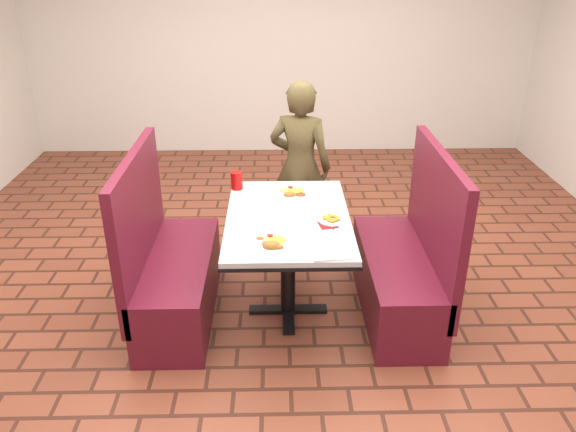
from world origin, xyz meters
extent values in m
plane|color=brown|center=(0.00, 0.00, 0.00)|extent=(7.00, 7.00, 0.00)
cube|color=white|center=(0.00, 3.50, 1.40)|extent=(6.00, 0.04, 2.80)
cube|color=silver|center=(0.00, 0.00, 0.73)|extent=(0.80, 1.20, 0.03)
cube|color=black|center=(0.00, 0.00, 0.70)|extent=(0.81, 1.21, 0.02)
cylinder|color=black|center=(0.00, 0.00, 0.36)|extent=(0.10, 0.10, 0.69)
cube|color=black|center=(0.00, 0.00, 0.01)|extent=(0.55, 0.08, 0.03)
cube|color=black|center=(0.00, 0.00, 0.01)|extent=(0.08, 0.55, 0.03)
cube|color=maroon|center=(-0.75, 0.00, 0.23)|extent=(0.45, 1.20, 0.45)
cube|color=maroon|center=(-0.97, 0.00, 0.70)|extent=(0.06, 1.20, 0.95)
cube|color=maroon|center=(0.75, 0.00, 0.23)|extent=(0.45, 1.20, 0.45)
cube|color=maroon|center=(0.97, 0.00, 0.70)|extent=(0.06, 1.20, 0.95)
imported|color=brown|center=(0.12, 1.03, 0.71)|extent=(0.59, 0.48, 1.41)
cylinder|color=white|center=(-0.10, -0.39, 0.76)|extent=(0.24, 0.24, 0.01)
ellipsoid|color=yellow|center=(-0.07, -0.36, 0.79)|extent=(0.10, 0.10, 0.04)
ellipsoid|color=#78B448|center=(-0.14, -0.35, 0.78)|extent=(0.10, 0.08, 0.03)
cylinder|color=red|center=(-0.11, -0.33, 0.78)|extent=(0.04, 0.04, 0.01)
ellipsoid|color=#915E25|center=(-0.11, -0.44, 0.79)|extent=(0.10, 0.08, 0.06)
ellipsoid|color=#915E25|center=(-0.06, -0.45, 0.78)|extent=(0.06, 0.04, 0.04)
cylinder|color=white|center=(-0.17, -0.40, 0.78)|extent=(0.06, 0.06, 0.04)
cylinder|color=brown|center=(-0.17, -0.40, 0.80)|extent=(0.05, 0.05, 0.00)
cylinder|color=white|center=(0.04, 0.34, 0.76)|extent=(0.25, 0.25, 0.01)
ellipsoid|color=yellow|center=(0.07, 0.37, 0.79)|extent=(0.10, 0.10, 0.05)
ellipsoid|color=#78B448|center=(0.00, 0.39, 0.78)|extent=(0.10, 0.08, 0.03)
cylinder|color=red|center=(0.03, 0.41, 0.78)|extent=(0.04, 0.04, 0.01)
ellipsoid|color=brown|center=(0.10, 0.31, 0.78)|extent=(0.07, 0.07, 0.03)
ellipsoid|color=#915E25|center=(0.02, 0.30, 0.79)|extent=(0.08, 0.06, 0.05)
cylinder|color=white|center=(0.28, -0.08, 0.76)|extent=(0.18, 0.18, 0.01)
cube|color=maroon|center=(0.25, -0.14, 0.75)|extent=(0.13, 0.13, 0.00)
cube|color=silver|center=(0.26, -0.15, 0.76)|extent=(0.04, 0.13, 0.00)
cylinder|color=#AE0C0B|center=(-0.36, 0.47, 0.81)|extent=(0.09, 0.09, 0.13)
cube|color=white|center=(0.23, -0.51, 0.76)|extent=(0.23, 0.18, 0.01)
cube|color=silver|center=(-0.03, -0.37, 0.76)|extent=(0.06, 0.15, 0.00)
cube|color=silver|center=(-0.14, -0.34, 0.76)|extent=(0.03, 0.15, 0.00)
camera|label=1|loc=(-0.07, -3.29, 2.34)|focal=35.00mm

